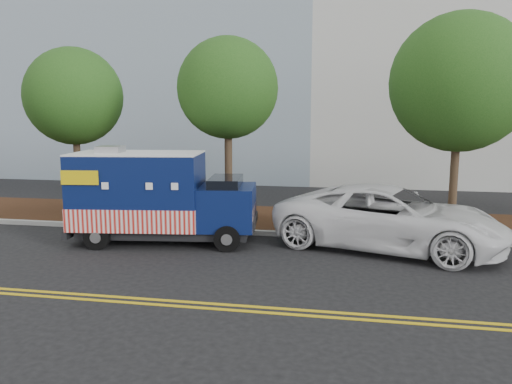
# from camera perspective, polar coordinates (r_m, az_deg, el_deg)

# --- Properties ---
(ground) EXTENTS (120.00, 120.00, 0.00)m
(ground) POSITION_cam_1_polar(r_m,az_deg,el_deg) (14.83, -5.25, -6.00)
(ground) COLOR black
(ground) RESTS_ON ground
(curb) EXTENTS (120.00, 0.18, 0.15)m
(curb) POSITION_cam_1_polar(r_m,az_deg,el_deg) (16.13, -3.91, -4.48)
(curb) COLOR #9E9E99
(curb) RESTS_ON ground
(mulch_strip) EXTENTS (120.00, 4.00, 0.15)m
(mulch_strip) POSITION_cam_1_polar(r_m,az_deg,el_deg) (18.12, -2.26, -2.95)
(mulch_strip) COLOR #311D0D
(mulch_strip) RESTS_ON ground
(centerline_near) EXTENTS (120.00, 0.10, 0.01)m
(centerline_near) POSITION_cam_1_polar(r_m,az_deg,el_deg) (10.83, -11.75, -11.93)
(centerline_near) COLOR gold
(centerline_near) RESTS_ON ground
(centerline_far) EXTENTS (120.00, 0.10, 0.01)m
(centerline_far) POSITION_cam_1_polar(r_m,az_deg,el_deg) (10.61, -12.27, -12.39)
(centerline_far) COLOR gold
(centerline_far) RESTS_ON ground
(tree_a) EXTENTS (3.60, 3.60, 6.24)m
(tree_a) POSITION_cam_1_polar(r_m,az_deg,el_deg) (20.06, -20.10, 10.19)
(tree_a) COLOR #38281C
(tree_a) RESTS_ON ground
(tree_b) EXTENTS (3.38, 3.38, 6.34)m
(tree_b) POSITION_cam_1_polar(r_m,az_deg,el_deg) (16.96, -3.24, 11.72)
(tree_b) COLOR #38281C
(tree_b) RESTS_ON ground
(tree_c) EXTENTS (4.31, 4.31, 6.92)m
(tree_c) POSITION_cam_1_polar(r_m,az_deg,el_deg) (17.08, 22.26, 11.46)
(tree_c) COLOR #38281C
(tree_c) RESTS_ON ground
(sign_post) EXTENTS (0.06, 0.06, 2.40)m
(sign_post) POSITION_cam_1_polar(r_m,az_deg,el_deg) (17.55, -13.77, 0.14)
(sign_post) COLOR #473828
(sign_post) RESTS_ON ground
(food_truck) EXTENTS (5.66, 2.68, 2.88)m
(food_truck) POSITION_cam_1_polar(r_m,az_deg,el_deg) (15.09, -11.50, -0.82)
(food_truck) COLOR black
(food_truck) RESTS_ON ground
(white_car) EXTENTS (7.02, 4.74, 1.79)m
(white_car) POSITION_cam_1_polar(r_m,az_deg,el_deg) (14.67, 15.02, -2.86)
(white_car) COLOR white
(white_car) RESTS_ON ground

